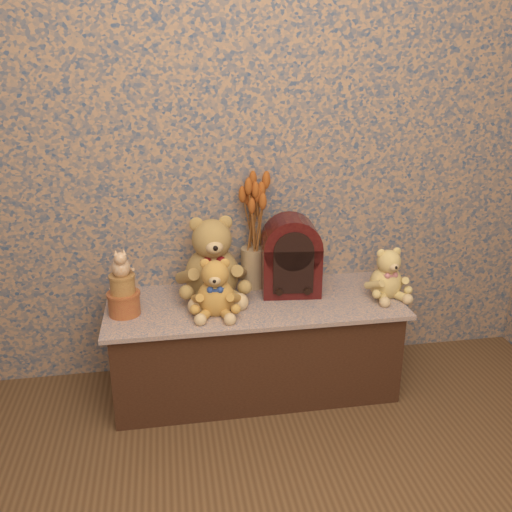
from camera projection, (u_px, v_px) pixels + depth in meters
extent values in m
cube|color=#395275|center=(245.00, 109.00, 2.49)|extent=(3.00, 0.10, 2.60)
cube|color=#3D547D|center=(254.00, 345.00, 2.61)|extent=(1.35, 0.54, 0.46)
cylinder|color=tan|center=(253.00, 267.00, 2.67)|extent=(0.13, 0.13, 0.20)
cylinder|color=#C38339|center=(124.00, 304.00, 2.39)|extent=(0.15, 0.15, 0.10)
cylinder|color=#DEBF61|center=(122.00, 284.00, 2.36)|extent=(0.12, 0.12, 0.08)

